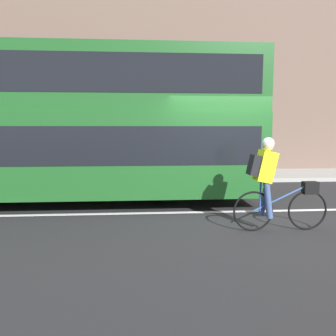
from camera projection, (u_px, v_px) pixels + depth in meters
The scene contains 8 objects.
ground_plane at pixel (229, 214), 6.97m from camera, with size 80.00×80.00×0.00m, color #232326.
road_center_line at pixel (226, 212), 7.20m from camera, with size 50.00×0.14×0.01m, color silver.
sidewalk_curb at pixel (192, 176), 12.21m from camera, with size 60.00×2.55×0.14m.
building_facade at pixel (188, 62), 13.09m from camera, with size 60.00×0.30×8.95m.
bus at pixel (12, 121), 7.74m from camera, with size 11.68×2.45×3.60m.
cyclist_on_bike at pixel (272, 181), 5.77m from camera, with size 1.72×0.32×1.67m.
trash_bin at pixel (193, 161), 12.01m from camera, with size 0.55×0.55×1.02m.
street_sign_post at pixel (186, 136), 11.88m from camera, with size 0.36×0.09×2.51m.
Camera 1 is at (-1.78, -6.69, 1.82)m, focal length 35.00 mm.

